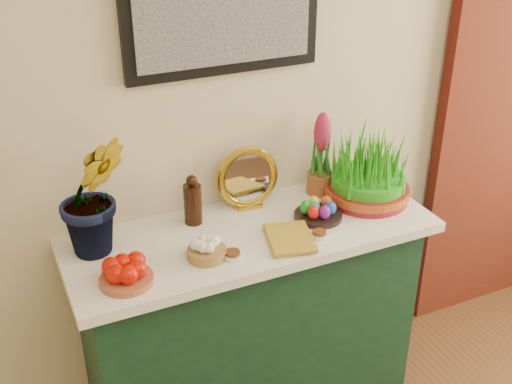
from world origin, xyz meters
The scene contains 13 objects.
sideboard centered at (-0.22, 2.00, 0.42)m, with size 1.30×0.45×0.85m, color #143822.
tablecloth centered at (-0.22, 2.00, 0.87)m, with size 1.40×0.55×0.04m, color white.
hyacinth_green centered at (-0.77, 2.09, 1.18)m, with size 0.29×0.25×0.59m, color #21651F.
apple_bowl centered at (-0.74, 1.86, 0.93)m, with size 0.22×0.22×0.09m.
garlic_basket centered at (-0.44, 1.89, 0.92)m, with size 0.17×0.17×0.08m.
vinegar_cruet centered at (-0.40, 2.14, 0.98)m, with size 0.07×0.07×0.20m.
mirror centered at (-0.16, 2.17, 1.01)m, with size 0.26×0.08×0.26m.
book centered at (-0.21, 1.88, 0.90)m, with size 0.15×0.21×0.03m, color #B28E22.
spice_dish_left centered at (-0.36, 1.85, 0.90)m, with size 0.07×0.07×0.03m.
spice_dish_right centered at (-0.02, 1.84, 0.90)m, with size 0.06×0.06×0.03m.
egg_plate centered at (0.05, 1.97, 0.92)m, with size 0.20×0.20×0.08m.
hyacinth_pink centered at (0.16, 2.15, 1.05)m, with size 0.11×0.11×0.35m.
wheatgrass_sabzeh centered at (0.31, 2.02, 1.01)m, with size 0.34×0.34×0.28m.
Camera 1 is at (-1.07, 0.11, 2.14)m, focal length 45.00 mm.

